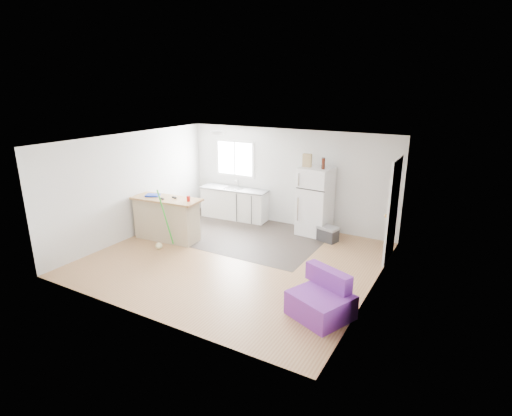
{
  "coord_description": "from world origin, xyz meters",
  "views": [
    {
      "loc": [
        4.09,
        -6.31,
        3.39
      ],
      "look_at": [
        0.1,
        0.7,
        0.91
      ],
      "focal_mm": 28.0,
      "sensor_mm": 36.0,
      "label": 1
    }
  ],
  "objects_px": {
    "kitchen_cabinets": "(235,203)",
    "mop": "(161,239)",
    "red_cup": "(188,199)",
    "purple_seat": "(322,300)",
    "cardboard_box": "(307,160)",
    "blue_tray": "(153,195)",
    "refrigerator": "(315,201)",
    "bottle_left": "(323,164)",
    "peninsula": "(167,218)",
    "cooler": "(328,234)",
    "bottle_right": "(323,163)",
    "cleaner_jug": "(186,238)"
  },
  "relations": [
    {
      "from": "cardboard_box",
      "to": "blue_tray",
      "type": "bearing_deg",
      "value": -146.12
    },
    {
      "from": "cooler",
      "to": "bottle_right",
      "type": "distance_m",
      "value": 1.6
    },
    {
      "from": "refrigerator",
      "to": "bottle_left",
      "type": "relative_size",
      "value": 6.41
    },
    {
      "from": "cooler",
      "to": "red_cup",
      "type": "bearing_deg",
      "value": -132.66
    },
    {
      "from": "peninsula",
      "to": "refrigerator",
      "type": "relative_size",
      "value": 1.02
    },
    {
      "from": "cleaner_jug",
      "to": "red_cup",
      "type": "relative_size",
      "value": 2.7
    },
    {
      "from": "mop",
      "to": "refrigerator",
      "type": "bearing_deg",
      "value": 53.14
    },
    {
      "from": "red_cup",
      "to": "refrigerator",
      "type": "bearing_deg",
      "value": 41.92
    },
    {
      "from": "cooler",
      "to": "red_cup",
      "type": "relative_size",
      "value": 4.27
    },
    {
      "from": "cooler",
      "to": "bottle_left",
      "type": "distance_m",
      "value": 1.59
    },
    {
      "from": "mop",
      "to": "bottle_left",
      "type": "height_order",
      "value": "bottle_left"
    },
    {
      "from": "bottle_left",
      "to": "mop",
      "type": "bearing_deg",
      "value": -138.65
    },
    {
      "from": "purple_seat",
      "to": "bottle_left",
      "type": "xyz_separation_m",
      "value": [
        -1.23,
        3.16,
        1.48
      ]
    },
    {
      "from": "refrigerator",
      "to": "red_cup",
      "type": "xyz_separation_m",
      "value": [
        -2.17,
        -1.95,
        0.24
      ]
    },
    {
      "from": "blue_tray",
      "to": "bottle_right",
      "type": "bearing_deg",
      "value": 30.56
    },
    {
      "from": "cooler",
      "to": "bottle_left",
      "type": "height_order",
      "value": "bottle_left"
    },
    {
      "from": "cleaner_jug",
      "to": "red_cup",
      "type": "height_order",
      "value": "red_cup"
    },
    {
      "from": "kitchen_cabinets",
      "to": "cooler",
      "type": "xyz_separation_m",
      "value": [
        2.73,
        -0.36,
        -0.24
      ]
    },
    {
      "from": "kitchen_cabinets",
      "to": "cooler",
      "type": "height_order",
      "value": "kitchen_cabinets"
    },
    {
      "from": "kitchen_cabinets",
      "to": "mop",
      "type": "distance_m",
      "value": 2.59
    },
    {
      "from": "kitchen_cabinets",
      "to": "red_cup",
      "type": "bearing_deg",
      "value": -91.24
    },
    {
      "from": "refrigerator",
      "to": "cooler",
      "type": "relative_size",
      "value": 3.13
    },
    {
      "from": "refrigerator",
      "to": "cooler",
      "type": "xyz_separation_m",
      "value": [
        0.45,
        -0.29,
        -0.63
      ]
    },
    {
      "from": "cardboard_box",
      "to": "bottle_left",
      "type": "height_order",
      "value": "cardboard_box"
    },
    {
      "from": "mop",
      "to": "red_cup",
      "type": "height_order",
      "value": "mop"
    },
    {
      "from": "purple_seat",
      "to": "cleaner_jug",
      "type": "bearing_deg",
      "value": -175.67
    },
    {
      "from": "mop",
      "to": "red_cup",
      "type": "xyz_separation_m",
      "value": [
        0.37,
        0.55,
        0.81
      ]
    },
    {
      "from": "bottle_left",
      "to": "blue_tray",
      "type": "bearing_deg",
      "value": -150.41
    },
    {
      "from": "refrigerator",
      "to": "cardboard_box",
      "type": "relative_size",
      "value": 5.34
    },
    {
      "from": "peninsula",
      "to": "purple_seat",
      "type": "bearing_deg",
      "value": -21.53
    },
    {
      "from": "bottle_left",
      "to": "refrigerator",
      "type": "bearing_deg",
      "value": 152.81
    },
    {
      "from": "kitchen_cabinets",
      "to": "bottle_right",
      "type": "relative_size",
      "value": 7.47
    },
    {
      "from": "cardboard_box",
      "to": "bottle_right",
      "type": "relative_size",
      "value": 1.2
    },
    {
      "from": "refrigerator",
      "to": "cardboard_box",
      "type": "xyz_separation_m",
      "value": [
        -0.22,
        -0.03,
        0.95
      ]
    },
    {
      "from": "cleaner_jug",
      "to": "cardboard_box",
      "type": "height_order",
      "value": "cardboard_box"
    },
    {
      "from": "kitchen_cabinets",
      "to": "peninsula",
      "type": "height_order",
      "value": "kitchen_cabinets"
    },
    {
      "from": "kitchen_cabinets",
      "to": "bottle_left",
      "type": "relative_size",
      "value": 7.47
    },
    {
      "from": "peninsula",
      "to": "red_cup",
      "type": "relative_size",
      "value": 13.69
    },
    {
      "from": "mop",
      "to": "cardboard_box",
      "type": "bearing_deg",
      "value": 55.41
    },
    {
      "from": "cooler",
      "to": "cardboard_box",
      "type": "relative_size",
      "value": 1.71
    },
    {
      "from": "cardboard_box",
      "to": "bottle_right",
      "type": "distance_m",
      "value": 0.39
    },
    {
      "from": "kitchen_cabinets",
      "to": "peninsula",
      "type": "relative_size",
      "value": 1.14
    },
    {
      "from": "cooler",
      "to": "mop",
      "type": "bearing_deg",
      "value": -128.46
    },
    {
      "from": "red_cup",
      "to": "purple_seat",
      "type": "bearing_deg",
      "value": -20.04
    },
    {
      "from": "mop",
      "to": "bottle_left",
      "type": "distance_m",
      "value": 3.93
    },
    {
      "from": "bottle_right",
      "to": "refrigerator",
      "type": "bearing_deg",
      "value": 166.14
    },
    {
      "from": "peninsula",
      "to": "purple_seat",
      "type": "distance_m",
      "value": 4.41
    },
    {
      "from": "kitchen_cabinets",
      "to": "red_cup",
      "type": "relative_size",
      "value": 15.57
    },
    {
      "from": "kitchen_cabinets",
      "to": "refrigerator",
      "type": "bearing_deg",
      "value": -5.76
    },
    {
      "from": "kitchen_cabinets",
      "to": "peninsula",
      "type": "bearing_deg",
      "value": -108.45
    }
  ]
}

